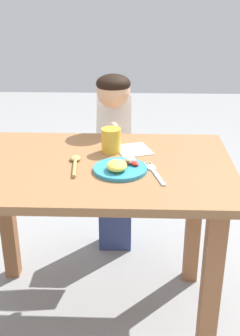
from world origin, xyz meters
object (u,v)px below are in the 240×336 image
object	(u,v)px
fork	(155,173)
plate	(120,168)
spoon	(75,162)
drinking_cup	(111,140)
person	(115,159)

from	to	relation	value
fork	plate	bearing A→B (deg)	69.03
plate	fork	size ratio (longest dim) A/B	0.94
spoon	drinking_cup	size ratio (longest dim) A/B	1.96
plate	fork	xyz separation A→B (m)	(0.13, -0.01, -0.01)
drinking_cup	plate	bearing A→B (deg)	-77.45
drinking_cup	person	distance (m)	0.42
plate	drinking_cup	xyz separation A→B (m)	(-0.04, 0.20, 0.03)
spoon	plate	bearing A→B (deg)	-113.83
fork	drinking_cup	distance (m)	0.28
spoon	person	distance (m)	0.54
plate	person	world-z (taller)	person
plate	person	xyz separation A→B (m)	(-0.05, 0.55, -0.20)
plate	fork	bearing A→B (deg)	-6.05
fork	spoon	bearing A→B (deg)	61.60
spoon	drinking_cup	world-z (taller)	drinking_cup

